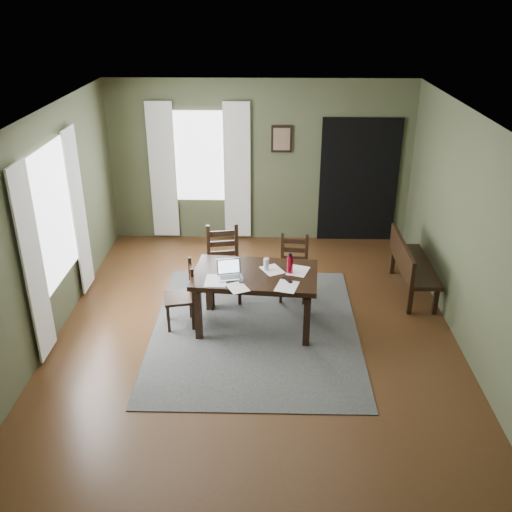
{
  "coord_description": "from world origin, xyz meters",
  "views": [
    {
      "loc": [
        0.16,
        -6.2,
        3.96
      ],
      "look_at": [
        0.0,
        0.3,
        0.9
      ],
      "focal_mm": 40.0,
      "sensor_mm": 36.0,
      "label": 1
    }
  ],
  "objects_px": {
    "chair_end": "(183,296)",
    "bench": "(410,262)",
    "water_bottle": "(290,264)",
    "chair_back_left": "(224,265)",
    "chair_back_right": "(294,268)",
    "dining_table": "(255,280)",
    "laptop": "(229,272)"
  },
  "relations": [
    {
      "from": "chair_back_right",
      "to": "laptop",
      "type": "xyz_separation_m",
      "value": [
        -0.82,
        -0.9,
        0.38
      ]
    },
    {
      "from": "water_bottle",
      "to": "laptop",
      "type": "bearing_deg",
      "value": -171.31
    },
    {
      "from": "chair_back_right",
      "to": "laptop",
      "type": "bearing_deg",
      "value": -127.89
    },
    {
      "from": "dining_table",
      "to": "chair_end",
      "type": "distance_m",
      "value": 0.96
    },
    {
      "from": "chair_back_left",
      "to": "laptop",
      "type": "height_order",
      "value": "chair_back_left"
    },
    {
      "from": "dining_table",
      "to": "bench",
      "type": "bearing_deg",
      "value": 29.27
    },
    {
      "from": "dining_table",
      "to": "laptop",
      "type": "height_order",
      "value": "laptop"
    },
    {
      "from": "chair_end",
      "to": "bench",
      "type": "distance_m",
      "value": 3.22
    },
    {
      "from": "chair_back_right",
      "to": "chair_end",
      "type": "bearing_deg",
      "value": -146.82
    },
    {
      "from": "dining_table",
      "to": "water_bottle",
      "type": "relative_size",
      "value": 6.22
    },
    {
      "from": "bench",
      "to": "laptop",
      "type": "xyz_separation_m",
      "value": [
        -2.47,
        -1.07,
        0.36
      ]
    },
    {
      "from": "dining_table",
      "to": "chair_end",
      "type": "relative_size",
      "value": 1.85
    },
    {
      "from": "bench",
      "to": "dining_table",
      "type": "bearing_deg",
      "value": 114.45
    },
    {
      "from": "chair_end",
      "to": "laptop",
      "type": "distance_m",
      "value": 0.74
    },
    {
      "from": "water_bottle",
      "to": "bench",
      "type": "bearing_deg",
      "value": 29.12
    },
    {
      "from": "chair_end",
      "to": "laptop",
      "type": "relative_size",
      "value": 2.56
    },
    {
      "from": "chair_end",
      "to": "water_bottle",
      "type": "distance_m",
      "value": 1.43
    },
    {
      "from": "chair_end",
      "to": "laptop",
      "type": "height_order",
      "value": "laptop"
    },
    {
      "from": "chair_back_right",
      "to": "bench",
      "type": "bearing_deg",
      "value": 10.69
    },
    {
      "from": "bench",
      "to": "laptop",
      "type": "height_order",
      "value": "laptop"
    },
    {
      "from": "chair_end",
      "to": "chair_back_right",
      "type": "height_order",
      "value": "chair_back_right"
    },
    {
      "from": "chair_back_right",
      "to": "water_bottle",
      "type": "relative_size",
      "value": 3.5
    },
    {
      "from": "chair_end",
      "to": "laptop",
      "type": "bearing_deg",
      "value": 66.41
    },
    {
      "from": "chair_end",
      "to": "water_bottle",
      "type": "xyz_separation_m",
      "value": [
        1.35,
        -0.01,
        0.47
      ]
    },
    {
      "from": "dining_table",
      "to": "chair_back_right",
      "type": "bearing_deg",
      "value": 62.33
    },
    {
      "from": "bench",
      "to": "laptop",
      "type": "relative_size",
      "value": 4.14
    },
    {
      "from": "bench",
      "to": "chair_back_left",
      "type": "bearing_deg",
      "value": 94.95
    },
    {
      "from": "laptop",
      "to": "water_bottle",
      "type": "bearing_deg",
      "value": -4.11
    },
    {
      "from": "chair_back_left",
      "to": "chair_back_right",
      "type": "bearing_deg",
      "value": -6.99
    },
    {
      "from": "chair_end",
      "to": "chair_back_left",
      "type": "bearing_deg",
      "value": 134.44
    },
    {
      "from": "chair_end",
      "to": "bench",
      "type": "bearing_deg",
      "value": 94.61
    },
    {
      "from": "chair_end",
      "to": "chair_back_left",
      "type": "distance_m",
      "value": 0.87
    }
  ]
}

